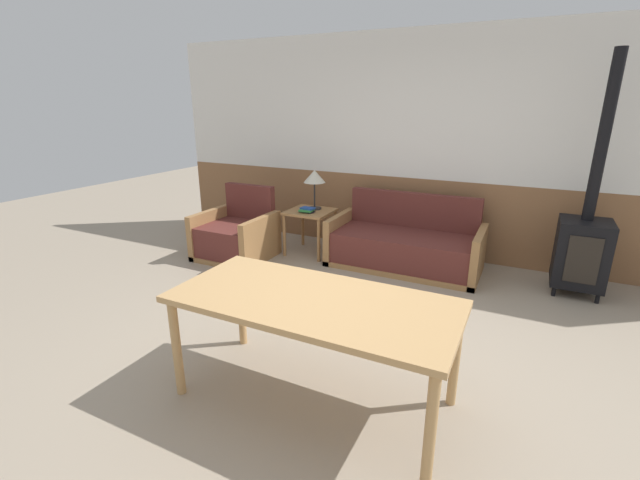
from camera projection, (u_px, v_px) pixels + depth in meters
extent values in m
plane|color=gray|center=(333.00, 351.00, 3.39)|extent=(16.00, 16.00, 0.00)
cube|color=#8E603D|center=(419.00, 216.00, 5.48)|extent=(7.20, 0.06, 0.97)
cube|color=white|center=(427.00, 106.00, 5.06)|extent=(7.20, 0.06, 1.73)
cube|color=#9E7042|center=(403.00, 265.00, 5.10)|extent=(1.74, 0.80, 0.06)
cube|color=#5B2823|center=(403.00, 249.00, 5.02)|extent=(1.58, 0.72, 0.35)
cube|color=#5B2823|center=(414.00, 210.00, 5.22)|extent=(1.58, 0.10, 0.42)
cube|color=#9E7042|center=(339.00, 236.00, 5.38)|extent=(0.08, 0.80, 0.55)
cube|color=#9E7042|center=(478.00, 256.00, 4.67)|extent=(0.08, 0.80, 0.55)
cube|color=#9E7042|center=(236.00, 255.00, 5.44)|extent=(0.86, 0.80, 0.06)
cube|color=#5B2823|center=(234.00, 239.00, 5.35)|extent=(0.70, 0.72, 0.37)
cube|color=#5B2823|center=(250.00, 202.00, 5.54)|extent=(0.70, 0.10, 0.44)
cube|color=#9E7042|center=(211.00, 232.00, 5.52)|extent=(0.08, 0.80, 0.57)
cube|color=#9E7042|center=(261.00, 240.00, 5.19)|extent=(0.08, 0.80, 0.57)
cube|color=#9E7042|center=(310.00, 212.00, 5.43)|extent=(0.55, 0.55, 0.03)
cylinder|color=#9E7042|center=(284.00, 235.00, 5.41)|extent=(0.04, 0.04, 0.54)
cylinder|color=#9E7042|center=(319.00, 241.00, 5.20)|extent=(0.04, 0.04, 0.54)
cylinder|color=#9E7042|center=(303.00, 226.00, 5.83)|extent=(0.04, 0.04, 0.54)
cylinder|color=#9E7042|center=(335.00, 230.00, 5.62)|extent=(0.04, 0.04, 0.54)
cylinder|color=#262628|center=(315.00, 208.00, 5.50)|extent=(0.17, 0.17, 0.02)
cylinder|color=#262628|center=(315.00, 195.00, 5.44)|extent=(0.02, 0.02, 0.32)
cone|color=beige|center=(314.00, 176.00, 5.37)|extent=(0.28, 0.28, 0.16)
cube|color=black|center=(307.00, 211.00, 5.34)|extent=(0.19, 0.13, 0.02)
cube|color=#2D7F3D|center=(307.00, 210.00, 5.32)|extent=(0.18, 0.18, 0.02)
cube|color=#234799|center=(308.00, 208.00, 5.33)|extent=(0.18, 0.12, 0.02)
cube|color=tan|center=(313.00, 301.00, 2.64)|extent=(1.78, 0.83, 0.04)
cylinder|color=tan|center=(177.00, 348.00, 2.81)|extent=(0.06, 0.06, 0.69)
cylinder|color=tan|center=(430.00, 431.00, 2.10)|extent=(0.06, 0.06, 0.69)
cylinder|color=tan|center=(241.00, 304.00, 3.41)|extent=(0.06, 0.06, 0.69)
cylinder|color=tan|center=(455.00, 357.00, 2.70)|extent=(0.06, 0.06, 0.69)
cylinder|color=black|center=(554.00, 291.00, 4.34)|extent=(0.04, 0.04, 0.10)
cylinder|color=black|center=(597.00, 298.00, 4.18)|extent=(0.04, 0.04, 0.10)
cylinder|color=black|center=(553.00, 278.00, 4.67)|extent=(0.04, 0.04, 0.10)
cylinder|color=black|center=(594.00, 284.00, 4.50)|extent=(0.04, 0.04, 0.10)
cube|color=black|center=(581.00, 253.00, 4.31)|extent=(0.48, 0.47, 0.67)
cube|color=black|center=(583.00, 260.00, 4.10)|extent=(0.29, 0.01, 0.47)
cylinder|color=black|center=(603.00, 138.00, 4.00)|extent=(0.11, 0.11, 1.58)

